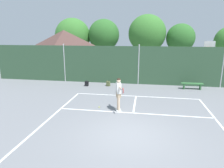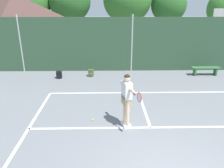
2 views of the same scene
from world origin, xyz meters
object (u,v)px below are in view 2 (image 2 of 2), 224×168
backpack_olive (91,73)px  courtside_bench (205,69)px  basketball_hoop (218,28)px  tennis_ball (92,120)px  backpack_black (59,75)px  tennis_player (127,96)px

backpack_olive → courtside_bench: (6.53, 0.09, 0.17)m
basketball_hoop → courtside_bench: 3.94m
tennis_ball → courtside_bench: (6.14, 5.04, 0.33)m
backpack_black → courtside_bench: 8.27m
courtside_bench → backpack_olive: bearing=-179.2°
basketball_hoop → tennis_ball: size_ratio=53.79×
backpack_black → backpack_olive: same height
backpack_black → backpack_olive: (1.73, 0.28, 0.00)m
tennis_player → backpack_olive: size_ratio=4.01×
backpack_olive → courtside_bench: size_ratio=0.29×
tennis_ball → courtside_bench: bearing=39.4°
courtside_bench → backpack_black: bearing=-177.5°
basketball_hoop → backpack_black: (-10.03, -3.31, -2.12)m
tennis_player → basketball_hoop: bearing=51.1°
tennis_ball → backpack_black: backpack_black is taller
tennis_player → backpack_black: bearing=123.2°
tennis_player → tennis_ball: (-1.17, 0.37, -1.08)m
tennis_player → tennis_ball: size_ratio=28.10×
basketball_hoop → backpack_olive: 9.08m
tennis_ball → tennis_player: bearing=-17.5°
backpack_black → courtside_bench: bearing=2.5°
tennis_player → backpack_olive: (-1.57, 5.32, -0.92)m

